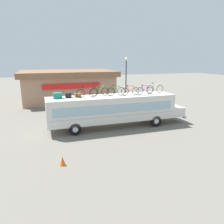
{
  "coord_description": "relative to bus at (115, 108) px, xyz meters",
  "views": [
    {
      "loc": [
        -5.8,
        -17.49,
        5.99
      ],
      "look_at": [
        0.01,
        0.0,
        1.38
      ],
      "focal_mm": 34.29,
      "sensor_mm": 36.0,
      "label": 1
    }
  ],
  "objects": [
    {
      "name": "ground_plane",
      "position": [
        -0.25,
        -0.0,
        -1.7
      ],
      "size": [
        120.0,
        120.0,
        0.0
      ],
      "primitive_type": "plane",
      "color": "slate"
    },
    {
      "name": "bus",
      "position": [
        0.0,
        0.0,
        0.0
      ],
      "size": [
        12.66,
        2.57,
        2.84
      ],
      "color": "silver",
      "rests_on": "ground"
    },
    {
      "name": "luggage_bag_1",
      "position": [
        -4.85,
        0.19,
        1.37
      ],
      "size": [
        0.69,
        0.5,
        0.47
      ],
      "primitive_type": "cube",
      "color": "#1E7F66",
      "rests_on": "bus"
    },
    {
      "name": "luggage_bag_2",
      "position": [
        -3.98,
        0.33,
        1.33
      ],
      "size": [
        0.47,
        0.52,
        0.38
      ],
      "primitive_type": "cube",
      "color": "black",
      "rests_on": "bus"
    },
    {
      "name": "luggage_bag_3",
      "position": [
        -3.18,
        0.32,
        1.3
      ],
      "size": [
        0.51,
        0.38,
        0.33
      ],
      "primitive_type": "cube",
      "color": "olive",
      "rests_on": "bus"
    },
    {
      "name": "rooftop_bicycle_1",
      "position": [
        -2.5,
        -0.15,
        1.52
      ],
      "size": [
        1.78,
        0.44,
        0.93
      ],
      "color": "black",
      "rests_on": "bus"
    },
    {
      "name": "rooftop_bicycle_2",
      "position": [
        -1.23,
        0.43,
        1.51
      ],
      "size": [
        1.66,
        0.44,
        0.9
      ],
      "color": "black",
      "rests_on": "bus"
    },
    {
      "name": "rooftop_bicycle_3",
      "position": [
        0.12,
        0.01,
        1.53
      ],
      "size": [
        1.67,
        0.44,
        0.95
      ],
      "color": "black",
      "rests_on": "bus"
    },
    {
      "name": "rooftop_bicycle_4",
      "position": [
        1.4,
        -0.19,
        1.51
      ],
      "size": [
        1.71,
        0.44,
        0.9
      ],
      "color": "black",
      "rests_on": "bus"
    },
    {
      "name": "rooftop_bicycle_5",
      "position": [
        2.84,
        -0.14,
        1.5
      ],
      "size": [
        1.65,
        0.44,
        0.87
      ],
      "color": "black",
      "rests_on": "bus"
    },
    {
      "name": "rooftop_bicycle_6",
      "position": [
        4.16,
        0.34,
        1.53
      ],
      "size": [
        1.75,
        0.44,
        0.96
      ],
      "color": "black",
      "rests_on": "bus"
    },
    {
      "name": "roadside_building",
      "position": [
        -2.29,
        14.48,
        0.49
      ],
      "size": [
        13.27,
        8.96,
        4.29
      ],
      "color": "tan",
      "rests_on": "ground"
    },
    {
      "name": "traffic_cone",
      "position": [
        -5.21,
        -5.91,
        -1.43
      ],
      "size": [
        0.34,
        0.34,
        0.54
      ],
      "primitive_type": "cone",
      "color": "orange",
      "rests_on": "ground"
    },
    {
      "name": "street_lamp",
      "position": [
        3.88,
        6.97,
        2.25
      ],
      "size": [
        0.39,
        0.39,
        6.14
      ],
      "color": "#38383D",
      "rests_on": "ground"
    }
  ]
}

